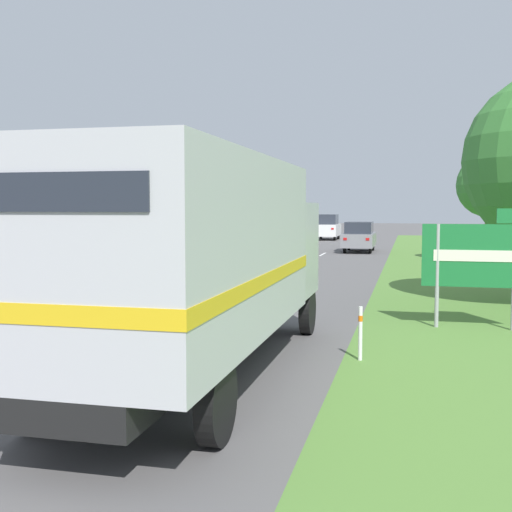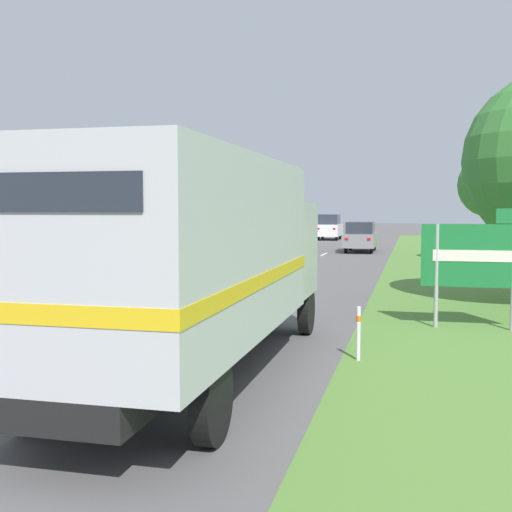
{
  "view_description": "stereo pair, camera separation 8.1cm",
  "coord_description": "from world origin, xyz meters",
  "px_view_note": "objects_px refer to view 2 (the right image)",
  "views": [
    {
      "loc": [
        4.81,
        -9.59,
        2.67
      ],
      "look_at": [
        0.3,
        9.16,
        1.2
      ],
      "focal_mm": 45.0,
      "sensor_mm": 36.0,
      "label": 1
    },
    {
      "loc": [
        4.89,
        -9.57,
        2.67
      ],
      "look_at": [
        0.3,
        9.16,
        1.2
      ],
      "focal_mm": 45.0,
      "sensor_mm": 36.0,
      "label": 2
    }
  ],
  "objects_px": {
    "lead_car_white": "(254,247)",
    "delineator_post": "(358,332)",
    "lead_car_grey_ahead": "(361,236)",
    "roadside_tree_far": "(490,185)",
    "horse_trailer_truck": "(194,256)",
    "highway_sign": "(477,257)",
    "lead_car_white_ahead": "(329,227)"
  },
  "relations": [
    {
      "from": "lead_car_white_ahead",
      "to": "delineator_post",
      "type": "xyz_separation_m",
      "value": [
        5.79,
        -41.55,
        -0.53
      ]
    },
    {
      "from": "roadside_tree_far",
      "to": "lead_car_white_ahead",
      "type": "bearing_deg",
      "value": 117.58
    },
    {
      "from": "lead_car_white",
      "to": "lead_car_grey_ahead",
      "type": "height_order",
      "value": "lead_car_grey_ahead"
    },
    {
      "from": "lead_car_grey_ahead",
      "to": "delineator_post",
      "type": "distance_m",
      "value": 27.74
    },
    {
      "from": "horse_trailer_truck",
      "to": "lead_car_white",
      "type": "height_order",
      "value": "horse_trailer_truck"
    },
    {
      "from": "roadside_tree_far",
      "to": "delineator_post",
      "type": "height_order",
      "value": "roadside_tree_far"
    },
    {
      "from": "lead_car_white",
      "to": "delineator_post",
      "type": "bearing_deg",
      "value": -70.19
    },
    {
      "from": "lead_car_white",
      "to": "lead_car_grey_ahead",
      "type": "distance_m",
      "value": 11.6
    },
    {
      "from": "horse_trailer_truck",
      "to": "roadside_tree_far",
      "type": "distance_m",
      "value": 24.69
    },
    {
      "from": "lead_car_grey_ahead",
      "to": "roadside_tree_far",
      "type": "bearing_deg",
      "value": -41.14
    },
    {
      "from": "lead_car_white",
      "to": "lead_car_white_ahead",
      "type": "xyz_separation_m",
      "value": [
        0.23,
        24.83,
        0.14
      ]
    },
    {
      "from": "lead_car_grey_ahead",
      "to": "lead_car_white_ahead",
      "type": "bearing_deg",
      "value": 104.7
    },
    {
      "from": "horse_trailer_truck",
      "to": "lead_car_grey_ahead",
      "type": "distance_m",
      "value": 29.47
    },
    {
      "from": "lead_car_grey_ahead",
      "to": "roadside_tree_far",
      "type": "height_order",
      "value": "roadside_tree_far"
    },
    {
      "from": "roadside_tree_far",
      "to": "highway_sign",
      "type": "bearing_deg",
      "value": -96.97
    },
    {
      "from": "horse_trailer_truck",
      "to": "delineator_post",
      "type": "height_order",
      "value": "horse_trailer_truck"
    },
    {
      "from": "lead_car_white",
      "to": "delineator_post",
      "type": "height_order",
      "value": "lead_car_white"
    },
    {
      "from": "horse_trailer_truck",
      "to": "delineator_post",
      "type": "relative_size",
      "value": 9.2
    },
    {
      "from": "horse_trailer_truck",
      "to": "highway_sign",
      "type": "distance_m",
      "value": 7.07
    },
    {
      "from": "highway_sign",
      "to": "roadside_tree_far",
      "type": "distance_m",
      "value": 18.58
    },
    {
      "from": "highway_sign",
      "to": "horse_trailer_truck",
      "type": "bearing_deg",
      "value": -130.99
    },
    {
      "from": "roadside_tree_far",
      "to": "delineator_post",
      "type": "xyz_separation_m",
      "value": [
        -4.5,
        -21.85,
        -3.22
      ]
    },
    {
      "from": "lead_car_grey_ahead",
      "to": "lead_car_white_ahead",
      "type": "height_order",
      "value": "lead_car_white_ahead"
    },
    {
      "from": "horse_trailer_truck",
      "to": "delineator_post",
      "type": "xyz_separation_m",
      "value": [
        2.37,
        1.8,
        -1.41
      ]
    },
    {
      "from": "lead_car_white",
      "to": "lead_car_white_ahead",
      "type": "height_order",
      "value": "lead_car_white_ahead"
    },
    {
      "from": "lead_car_white",
      "to": "lead_car_grey_ahead",
      "type": "bearing_deg",
      "value": 70.5
    },
    {
      "from": "horse_trailer_truck",
      "to": "lead_car_grey_ahead",
      "type": "bearing_deg",
      "value": 89.57
    },
    {
      "from": "lead_car_grey_ahead",
      "to": "delineator_post",
      "type": "relative_size",
      "value": 4.7
    },
    {
      "from": "horse_trailer_truck",
      "to": "delineator_post",
      "type": "bearing_deg",
      "value": 37.12
    },
    {
      "from": "lead_car_white",
      "to": "roadside_tree_far",
      "type": "distance_m",
      "value": 12.04
    },
    {
      "from": "lead_car_grey_ahead",
      "to": "lead_car_white",
      "type": "bearing_deg",
      "value": -109.5
    },
    {
      "from": "horse_trailer_truck",
      "to": "lead_car_grey_ahead",
      "type": "height_order",
      "value": "horse_trailer_truck"
    }
  ]
}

